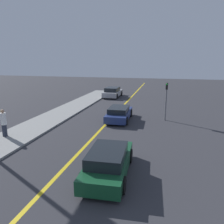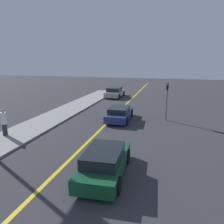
{
  "view_description": "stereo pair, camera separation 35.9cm",
  "coord_description": "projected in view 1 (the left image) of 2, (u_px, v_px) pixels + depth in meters",
  "views": [
    {
      "loc": [
        4.53,
        0.0,
        5.14
      ],
      "look_at": [
        0.58,
        15.99,
        1.11
      ],
      "focal_mm": 35.0,
      "sensor_mm": 36.0,
      "label": 1
    },
    {
      "loc": [
        4.88,
        0.09,
        5.14
      ],
      "look_at": [
        0.58,
        15.99,
        1.11
      ],
      "focal_mm": 35.0,
      "sensor_mm": 36.0,
      "label": 2
    }
  ],
  "objects": [
    {
      "name": "pedestrian_by_sign",
      "position": [
        4.0,
        123.0,
        14.35
      ],
      "size": [
        0.36,
        0.36,
        1.83
      ],
      "color": "#282D3D",
      "rests_on": "sidewalk_left"
    },
    {
      "name": "road_center_line",
      "position": [
        111.0,
        119.0,
        19.25
      ],
      "size": [
        0.2,
        60.0,
        0.01
      ],
      "color": "gold",
      "rests_on": "ground_plane"
    },
    {
      "name": "car_near_right_lane",
      "position": [
        108.0,
        162.0,
        9.8
      ],
      "size": [
        2.05,
        4.43,
        1.29
      ],
      "rotation": [
        0.0,
        0.0,
        0.06
      ],
      "color": "#144728",
      "rests_on": "ground_plane"
    },
    {
      "name": "sidewalk_left",
      "position": [
        53.0,
        117.0,
        19.43
      ],
      "size": [
        2.99,
        33.91,
        0.12
      ],
      "color": "gray",
      "rests_on": "ground_plane"
    },
    {
      "name": "car_far_distant",
      "position": [
        113.0,
        92.0,
        30.02
      ],
      "size": [
        2.07,
        4.37,
        1.35
      ],
      "rotation": [
        0.0,
        0.0,
        -0.01
      ],
      "color": "#9E9EA3",
      "rests_on": "ground_plane"
    },
    {
      "name": "car_ahead_center",
      "position": [
        119.0,
        113.0,
        18.7
      ],
      "size": [
        1.97,
        4.28,
        1.17
      ],
      "rotation": [
        0.0,
        0.0,
        0.03
      ],
      "color": "navy",
      "rests_on": "ground_plane"
    },
    {
      "name": "traffic_light",
      "position": [
        166.0,
        97.0,
        18.23
      ],
      "size": [
        0.18,
        0.4,
        3.23
      ],
      "color": "slate",
      "rests_on": "ground_plane"
    }
  ]
}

